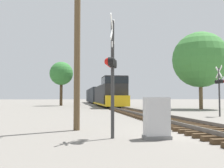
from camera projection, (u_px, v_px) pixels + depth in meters
name	position (u px, v px, depth m)	size (l,w,h in m)	color
ground_plane	(206.00, 132.00, 10.65)	(400.00, 400.00, 0.00)	slate
rail_track_bed	(206.00, 129.00, 10.66)	(2.60, 160.00, 0.31)	#42301E
freight_train	(99.00, 95.00, 54.28)	(3.03, 47.62, 4.16)	#232326
crossing_signal_near	(112.00, 67.00, 9.09)	(0.55, 1.01, 4.25)	#333333
crossing_signal_far	(220.00, 84.00, 19.40)	(0.34, 1.00, 3.75)	#333333
relay_cabinet	(157.00, 118.00, 8.88)	(0.90, 0.57, 1.41)	slate
utility_pole	(77.00, 23.00, 11.44)	(1.80, 0.27, 9.05)	brown
tree_far_right	(200.00, 60.00, 31.82)	(6.75, 6.75, 9.38)	brown
tree_mid_background	(61.00, 74.00, 45.13)	(4.01, 4.01, 7.57)	#473521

